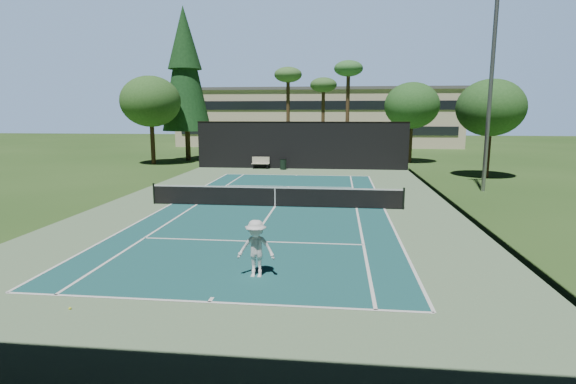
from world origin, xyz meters
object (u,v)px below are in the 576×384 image
Objects in this scene: park_bench at (261,162)px; trash_bin at (283,164)px; player at (256,249)px; tennis_net at (275,196)px; tennis_ball_d at (238,193)px; tennis_ball_c at (268,189)px; tennis_ball_a at (70,308)px; tennis_ball_b at (209,195)px.

park_bench reaches higher than trash_bin.
player reaches higher than trash_bin.
tennis_ball_d is at bearing 127.35° from tennis_net.
trash_bin is at bearing -12.01° from park_bench.
tennis_net is 9.97m from player.
tennis_ball_c is at bearing -77.85° from park_bench.
trash_bin is (1.78, 27.94, 0.44)m from tennis_ball_a.
tennis_ball_c is 0.05× the size of park_bench.
tennis_net reaches higher than tennis_ball_b.
tennis_ball_c is 2.16m from tennis_ball_d.
player reaches higher than tennis_ball_b.
tennis_ball_a reaches higher than tennis_ball_d.
player is at bearing 33.63° from tennis_ball_a.
tennis_ball_c is at bearing -88.36° from trash_bin.
tennis_ball_d is (-2.71, 3.55, -0.53)m from tennis_net.
tennis_ball_d is at bearing 105.24° from player.
tennis_net reaches higher than park_bench.
player is 23.29× the size of tennis_ball_c.
tennis_ball_b is 0.04× the size of park_bench.
tennis_ball_a is at bearing -96.68° from tennis_ball_c.
player is (0.85, -9.93, 0.29)m from tennis_net.
park_bench reaches higher than tennis_ball_a.
tennis_ball_a is (-4.08, -2.71, -0.81)m from player.
tennis_ball_c is 10.25m from trash_bin.
tennis_ball_a is at bearing -89.55° from park_bench.
tennis_ball_b reaches higher than tennis_ball_d.
tennis_net is 8.60× the size of park_bench.
player reaches higher than tennis_ball_d.
player is at bearing -75.24° from tennis_ball_d.
park_bench is (-0.75, 12.17, 0.52)m from tennis_ball_d.
park_bench is at bearing 99.99° from player.
tennis_ball_a is 0.98× the size of tennis_ball_c.
tennis_net is at bearing 95.34° from player.
player is 26.01m from park_bench.
tennis_ball_b is 1.07× the size of tennis_ball_d.
tennis_ball_d is 12.20m from park_bench.
tennis_ball_b is (-5.15, 12.76, -0.81)m from player.
tennis_net is 178.02× the size of tennis_ball_c.
park_bench is at bearing 86.24° from tennis_ball_b.
tennis_ball_d is at bearing 24.34° from tennis_ball_b.
trash_bin is at bearing 95.42° from tennis_net.
player is at bearing -84.80° from trash_bin.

